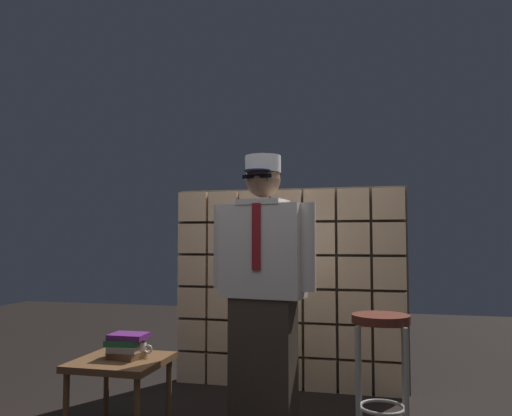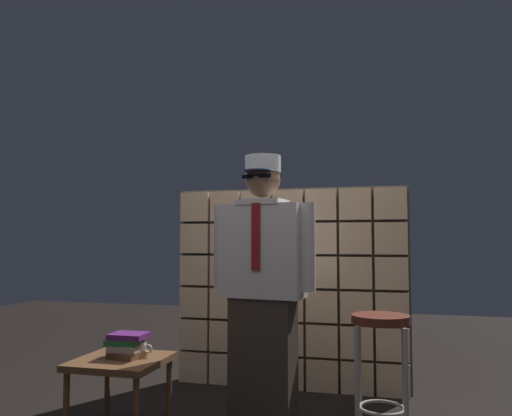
% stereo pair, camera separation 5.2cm
% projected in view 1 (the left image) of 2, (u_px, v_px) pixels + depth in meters
% --- Properties ---
extents(glass_block_wall, '(1.92, 0.10, 1.65)m').
position_uv_depth(glass_block_wall, '(287.00, 288.00, 4.11)').
color(glass_block_wall, '#E0B78C').
rests_on(glass_block_wall, ground).
extents(standing_person, '(0.70, 0.33, 1.74)m').
position_uv_depth(standing_person, '(263.00, 286.00, 3.18)').
color(standing_person, '#382D23').
rests_on(standing_person, ground).
extents(bar_stool, '(0.34, 0.34, 0.76)m').
position_uv_depth(bar_stool, '(381.00, 348.00, 2.94)').
color(bar_stool, '#592319').
rests_on(bar_stool, ground).
extents(side_table, '(0.52, 0.52, 0.48)m').
position_uv_depth(side_table, '(121.00, 369.00, 3.03)').
color(side_table, brown).
rests_on(side_table, ground).
extents(book_stack, '(0.24, 0.19, 0.15)m').
position_uv_depth(book_stack, '(127.00, 345.00, 3.05)').
color(book_stack, brown).
rests_on(book_stack, side_table).
extents(coffee_mug, '(0.13, 0.08, 0.09)m').
position_uv_depth(coffee_mug, '(140.00, 350.00, 3.06)').
color(coffee_mug, silver).
rests_on(coffee_mug, side_table).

